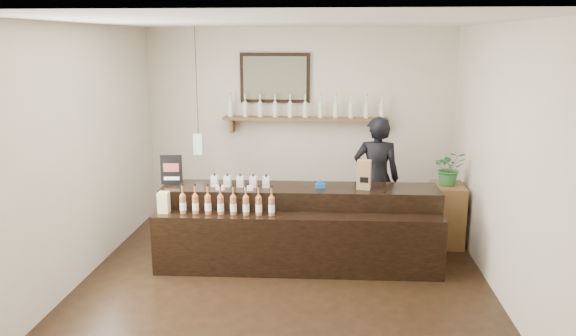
# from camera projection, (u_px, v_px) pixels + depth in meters

# --- Properties ---
(ground) EXTENTS (5.00, 5.00, 0.00)m
(ground) POSITION_uv_depth(u_px,v_px,m) (284.00, 283.00, 6.20)
(ground) COLOR black
(ground) RESTS_ON ground
(room_shell) EXTENTS (5.00, 5.00, 5.00)m
(room_shell) POSITION_uv_depth(u_px,v_px,m) (284.00, 131.00, 5.82)
(room_shell) COLOR beige
(room_shell) RESTS_ON ground
(back_wall_decor) EXTENTS (2.66, 0.96, 1.69)m
(back_wall_decor) POSITION_uv_depth(u_px,v_px,m) (288.00, 101.00, 8.12)
(back_wall_decor) COLOR brown
(back_wall_decor) RESTS_ON ground
(counter) EXTENTS (3.30, 0.96, 1.07)m
(counter) POSITION_uv_depth(u_px,v_px,m) (298.00, 229.00, 6.65)
(counter) COLOR black
(counter) RESTS_ON ground
(promo_sign) EXTENTS (0.26, 0.04, 0.36)m
(promo_sign) POSITION_uv_depth(u_px,v_px,m) (171.00, 170.00, 6.73)
(promo_sign) COLOR black
(promo_sign) RESTS_ON counter
(paper_bag) EXTENTS (0.18, 0.14, 0.34)m
(paper_bag) POSITION_uv_depth(u_px,v_px,m) (364.00, 175.00, 6.53)
(paper_bag) COLOR #906A45
(paper_bag) RESTS_ON counter
(tape_dispenser) EXTENTS (0.12, 0.06, 0.10)m
(tape_dispenser) POSITION_uv_depth(u_px,v_px,m) (320.00, 185.00, 6.60)
(tape_dispenser) COLOR #165CA0
(tape_dispenser) RESTS_ON counter
(side_cabinet) EXTENTS (0.41, 0.56, 0.80)m
(side_cabinet) POSITION_uv_depth(u_px,v_px,m) (446.00, 215.00, 7.29)
(side_cabinet) COLOR brown
(side_cabinet) RESTS_ON ground
(potted_plant) EXTENTS (0.40, 0.35, 0.45)m
(potted_plant) POSITION_uv_depth(u_px,v_px,m) (450.00, 168.00, 7.15)
(potted_plant) COLOR #2B6C2F
(potted_plant) RESTS_ON side_cabinet
(shopkeeper) EXTENTS (0.72, 0.50, 1.88)m
(shopkeeper) POSITION_uv_depth(u_px,v_px,m) (377.00, 170.00, 7.41)
(shopkeeper) COLOR black
(shopkeeper) RESTS_ON ground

